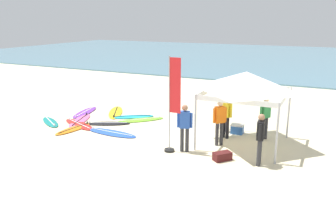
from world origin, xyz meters
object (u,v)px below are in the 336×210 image
(surfboard_red, at_px, (79,124))
(person_grey, at_px, (228,109))
(surfboard_cyan, at_px, (132,117))
(surfboard_purple, at_px, (85,112))
(person_black, at_px, (260,136))
(person_green, at_px, (265,115))
(person_yellow, at_px, (226,114))
(banner_flag, at_px, (172,109))
(surfboard_teal, at_px, (50,122))
(surfboard_lime, at_px, (141,120))
(surfboard_pink, at_px, (80,120))
(cooler_box, at_px, (237,129))
(person_blue, at_px, (185,125))
(gear_bag_near_tent, at_px, (222,156))
(canopy_tent, at_px, (246,82))
(person_orange, at_px, (220,120))
(surfboard_yellow, at_px, (116,112))
(surfboard_orange, at_px, (74,129))
(surfboard_blue, at_px, (111,133))
(surfboard_black, at_px, (108,123))

(surfboard_red, xyz_separation_m, person_grey, (6.18, 1.95, 0.95))
(surfboard_cyan, bearing_deg, surfboard_purple, -172.25)
(person_black, bearing_deg, person_green, 97.39)
(person_yellow, bearing_deg, banner_flag, -119.14)
(surfboard_teal, distance_m, surfboard_cyan, 3.71)
(surfboard_lime, relative_size, surfboard_cyan, 0.96)
(surfboard_pink, xyz_separation_m, surfboard_red, (0.36, -0.51, -0.00))
(surfboard_pink, bearing_deg, cooler_box, 11.32)
(person_blue, xyz_separation_m, cooler_box, (1.17, 2.76, -0.79))
(banner_flag, distance_m, gear_bag_near_tent, 2.32)
(surfboard_purple, bearing_deg, surfboard_cyan, 7.75)
(canopy_tent, distance_m, surfboard_teal, 8.92)
(surfboard_teal, xyz_separation_m, person_black, (9.47, -0.59, 0.95))
(banner_flag, bearing_deg, person_orange, 47.00)
(person_green, relative_size, banner_flag, 0.50)
(surfboard_purple, relative_size, surfboard_teal, 1.26)
(person_grey, distance_m, gear_bag_near_tent, 3.18)
(person_orange, bearing_deg, surfboard_teal, -175.60)
(surfboard_yellow, xyz_separation_m, surfboard_lime, (1.80, -0.58, 0.00))
(person_blue, distance_m, person_green, 3.43)
(person_orange, distance_m, gear_bag_near_tent, 1.66)
(person_orange, relative_size, person_green, 1.00)
(surfboard_orange, bearing_deg, surfboard_cyan, 65.08)
(canopy_tent, bearing_deg, banner_flag, -137.55)
(surfboard_teal, bearing_deg, surfboard_blue, -0.76)
(surfboard_orange, xyz_separation_m, person_yellow, (6.12, 1.78, 0.95))
(surfboard_blue, relative_size, banner_flag, 0.71)
(surfboard_purple, bearing_deg, surfboard_pink, -60.03)
(banner_flag, bearing_deg, surfboard_purple, 155.49)
(gear_bag_near_tent, bearing_deg, banner_flag, -178.33)
(canopy_tent, bearing_deg, surfboard_pink, -177.72)
(canopy_tent, xyz_separation_m, surfboard_lime, (-5.02, 1.00, -2.35))
(surfboard_purple, height_order, surfboard_red, same)
(surfboard_purple, xyz_separation_m, surfboard_yellow, (1.39, 0.66, -0.00))
(person_grey, bearing_deg, person_green, -9.05)
(canopy_tent, height_order, surfboard_blue, canopy_tent)
(person_green, bearing_deg, cooler_box, 169.38)
(canopy_tent, relative_size, person_yellow, 1.70)
(person_green, distance_m, cooler_box, 1.38)
(surfboard_pink, height_order, banner_flag, banner_flag)
(person_green, bearing_deg, surfboard_orange, -163.01)
(surfboard_yellow, bearing_deg, surfboard_blue, -58.95)
(surfboard_orange, relative_size, surfboard_cyan, 0.98)
(person_blue, bearing_deg, gear_bag_near_tent, -6.82)
(person_yellow, bearing_deg, person_blue, -113.50)
(surfboard_purple, bearing_deg, surfboard_teal, -99.17)
(surfboard_black, bearing_deg, canopy_tent, 1.43)
(person_blue, bearing_deg, surfboard_lime, 141.36)
(surfboard_black, relative_size, gear_bag_near_tent, 3.35)
(surfboard_black, bearing_deg, gear_bag_near_tent, -16.10)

